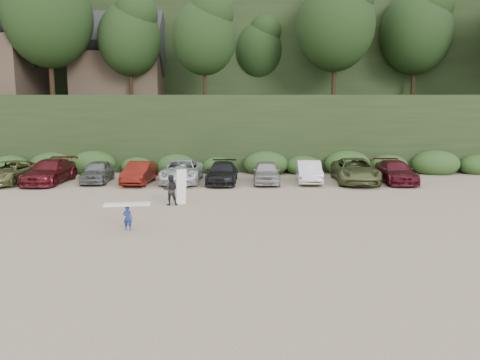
{
  "coord_description": "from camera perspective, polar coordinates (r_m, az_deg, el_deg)",
  "views": [
    {
      "loc": [
        -0.46,
        -21.29,
        5.14
      ],
      "look_at": [
        -0.57,
        3.0,
        1.3
      ],
      "focal_mm": 35.0,
      "sensor_mm": 36.0,
      "label": 1
    }
  ],
  "objects": [
    {
      "name": "adult_surfer",
      "position": [
        24.78,
        -8.36,
        -1.17
      ],
      "size": [
        1.28,
        0.71,
        1.89
      ],
      "color": "black",
      "rests_on": "ground"
    },
    {
      "name": "ground",
      "position": [
        21.9,
        1.47,
        -4.59
      ],
      "size": [
        120.0,
        120.0,
        0.0
      ],
      "primitive_type": "plane",
      "color": "tan",
      "rests_on": "ground"
    },
    {
      "name": "child_surfer",
      "position": [
        20.1,
        -13.57,
        -3.81
      ],
      "size": [
        1.96,
        0.8,
        1.14
      ],
      "color": "navy",
      "rests_on": "ground"
    },
    {
      "name": "parked_cars",
      "position": [
        31.94,
        -8.16,
        1.01
      ],
      "size": [
        34.05,
        6.28,
        1.64
      ],
      "color": "#ABABB0",
      "rests_on": "ground"
    },
    {
      "name": "hillside_backdrop",
      "position": [
        57.53,
        0.48,
        15.05
      ],
      "size": [
        90.0,
        41.5,
        28.0
      ],
      "color": "black",
      "rests_on": "ground"
    }
  ]
}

